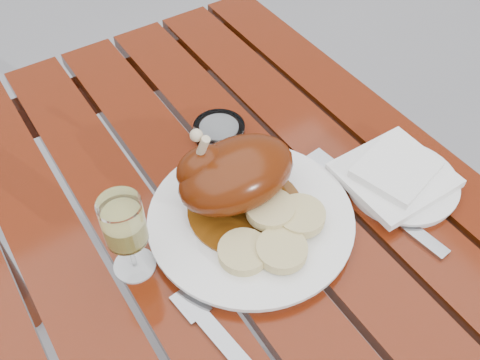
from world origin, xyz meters
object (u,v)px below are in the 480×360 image
object	(u,v)px
ashtray	(219,131)
dinner_plate	(251,220)
table	(244,356)
wine_glass	(127,237)
side_plate	(401,182)

from	to	relation	value
ashtray	dinner_plate	bearing A→B (deg)	-107.96
table	wine_glass	size ratio (longest dim) A/B	8.57
wine_glass	ashtray	bearing A→B (deg)	33.95
table	dinner_plate	size ratio (longest dim) A/B	3.93
dinner_plate	table	bearing A→B (deg)	-134.40
dinner_plate	side_plate	size ratio (longest dim) A/B	1.71
table	side_plate	xyz separation A→B (m)	(0.28, -0.03, 0.38)
table	dinner_plate	distance (m)	0.39
side_plate	table	bearing A→B (deg)	172.92
side_plate	ashtray	distance (m)	0.31
dinner_plate	ashtray	xyz separation A→B (m)	(0.06, 0.19, 0.00)
table	ashtray	distance (m)	0.46
side_plate	wine_glass	bearing A→B (deg)	167.21
side_plate	ashtray	xyz separation A→B (m)	(-0.18, 0.26, 0.00)
table	ashtray	xyz separation A→B (m)	(0.09, 0.22, 0.39)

